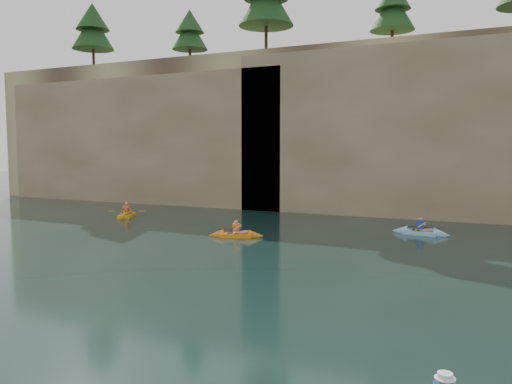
% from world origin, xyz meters
% --- Properties ---
extents(ground, '(160.00, 160.00, 0.00)m').
position_xyz_m(ground, '(0.00, 0.00, 0.00)').
color(ground, black).
rests_on(ground, ground).
extents(cliff, '(70.00, 16.00, 12.00)m').
position_xyz_m(cliff, '(0.00, 30.00, 6.00)').
color(cliff, tan).
rests_on(cliff, ground).
extents(cliff_slab_west, '(26.00, 2.40, 10.56)m').
position_xyz_m(cliff_slab_west, '(-20.00, 22.60, 5.28)').
color(cliff_slab_west, tan).
rests_on(cliff_slab_west, ground).
extents(cliff_slab_center, '(24.00, 2.40, 11.40)m').
position_xyz_m(cliff_slab_center, '(2.00, 22.60, 5.70)').
color(cliff_slab_center, tan).
rests_on(cliff_slab_center, ground).
extents(sea_cave_west, '(4.50, 1.00, 4.00)m').
position_xyz_m(sea_cave_west, '(-18.00, 21.95, 2.00)').
color(sea_cave_west, black).
rests_on(sea_cave_west, ground).
extents(sea_cave_center, '(3.50, 1.00, 3.20)m').
position_xyz_m(sea_cave_center, '(-4.00, 21.95, 1.60)').
color(sea_cave_center, black).
rests_on(sea_cave_center, ground).
extents(kayaker_orange, '(2.85, 2.02, 1.06)m').
position_xyz_m(kayaker_orange, '(-5.22, 11.22, 0.13)').
color(kayaker_orange, orange).
rests_on(kayaker_orange, ground).
extents(kayaker_yellow, '(2.24, 3.02, 1.22)m').
position_xyz_m(kayaker_yellow, '(-15.01, 14.72, 0.15)').
color(kayaker_yellow, '#F0A514').
rests_on(kayaker_yellow, ground).
extents(kayaker_ltblue_mid, '(3.02, 2.23, 1.12)m').
position_xyz_m(kayaker_ltblue_mid, '(3.12, 15.93, 0.14)').
color(kayaker_ltblue_mid, '#88C5E5').
rests_on(kayaker_ltblue_mid, ground).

